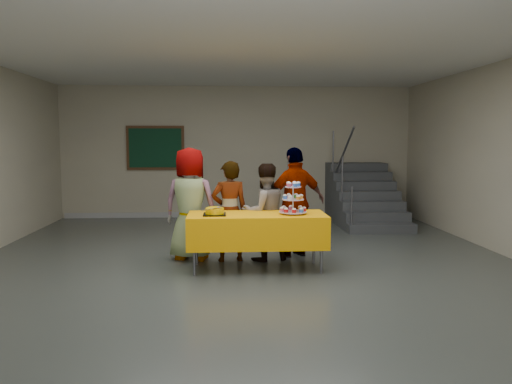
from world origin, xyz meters
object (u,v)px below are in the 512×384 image
schoolchild_c (265,212)px  staircase (362,199)px  cupcake_stand (293,201)px  noticeboard (155,148)px  bake_table (257,229)px  schoolchild_a (190,204)px  schoolchild_d (296,202)px  bear_cake (215,211)px  schoolchild_b (230,211)px

schoolchild_c → staircase: 4.17m
cupcake_stand → noticeboard: 5.45m
noticeboard → bake_table: bearing=-67.1°
schoolchild_c → cupcake_stand: bearing=103.8°
schoolchild_c → noticeboard: 4.83m
cupcake_stand → schoolchild_c: schoolchild_c is taller
schoolchild_a → noticeboard: bearing=-58.5°
schoolchild_c → noticeboard: noticeboard is taller
staircase → noticeboard: noticeboard is taller
cupcake_stand → schoolchild_d: (0.15, 0.82, -0.11)m
schoolchild_c → bake_table: bearing=56.6°
bake_table → cupcake_stand: 0.63m
bear_cake → schoolchild_a: (-0.37, 0.70, 0.00)m
cupcake_stand → staircase: size_ratio=0.19×
staircase → schoolchild_b: bearing=-130.5°
noticeboard → bear_cake: bearing=-73.4°
cupcake_stand → schoolchild_a: schoolchild_a is taller
cupcake_stand → schoolchild_b: size_ratio=0.30×
cupcake_stand → schoolchild_c: (-0.34, 0.56, -0.23)m
schoolchild_b → noticeboard: (-1.64, 4.26, 0.86)m
schoolchild_a → schoolchild_d: 1.59m
bear_cake → noticeboard: 5.09m
noticeboard → schoolchild_b: bearing=-68.9°
bake_table → schoolchild_c: schoolchild_c is taller
schoolchild_a → schoolchild_d: (1.59, 0.14, 0.00)m
schoolchild_c → schoolchild_a: bearing=-23.9°
schoolchild_d → staircase: size_ratio=0.69×
bear_cake → noticeboard: size_ratio=0.28×
schoolchild_b → schoolchild_a: bearing=-23.9°
bear_cake → staircase: staircase is taller
schoolchild_a → schoolchild_c: 1.10m
bake_table → staircase: (2.55, 3.92, -0.07)m
cupcake_stand → schoolchild_d: schoolchild_d is taller
bear_cake → staircase: 5.08m
staircase → noticeboard: 4.77m
bear_cake → schoolchild_c: 0.93m
schoolchild_c → noticeboard: size_ratio=1.10×
schoolchild_a → schoolchild_b: schoolchild_a is taller
cupcake_stand → bear_cake: (-1.06, -0.02, -0.12)m
schoolchild_b → noticeboard: size_ratio=1.13×
bear_cake → schoolchild_d: schoolchild_d is taller
schoolchild_d → noticeboard: 4.84m
bear_cake → schoolchild_a: schoolchild_a is taller
cupcake_stand → noticeboard: bearing=117.5°
bear_cake → schoolchild_d: 1.48m
schoolchild_a → bear_cake: bearing=135.2°
bear_cake → staircase: bearing=51.9°
bake_table → schoolchild_b: 0.65m
bear_cake → schoolchild_d: (1.21, 0.84, 0.00)m
schoolchild_c → schoolchild_d: bearing=-170.4°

